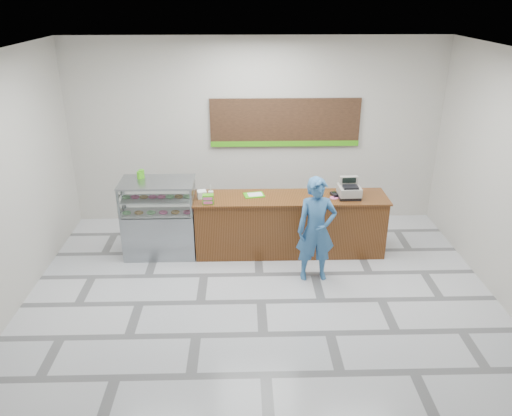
{
  "coord_description": "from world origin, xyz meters",
  "views": [
    {
      "loc": [
        -0.25,
        -6.18,
        4.21
      ],
      "look_at": [
        -0.05,
        0.9,
        1.12
      ],
      "focal_mm": 35.0,
      "sensor_mm": 36.0,
      "label": 1
    }
  ],
  "objects_px": {
    "sales_counter": "(290,224)",
    "cash_register": "(349,190)",
    "customer": "(316,230)",
    "display_case": "(160,217)",
    "serving_tray": "(254,195)"
  },
  "relations": [
    {
      "from": "sales_counter",
      "to": "cash_register",
      "type": "bearing_deg",
      "value": -2.5
    },
    {
      "from": "customer",
      "to": "display_case",
      "type": "bearing_deg",
      "value": 157.52
    },
    {
      "from": "display_case",
      "to": "cash_register",
      "type": "xyz_separation_m",
      "value": [
        3.19,
        -0.04,
        0.48
      ]
    },
    {
      "from": "customer",
      "to": "serving_tray",
      "type": "bearing_deg",
      "value": 130.86
    },
    {
      "from": "display_case",
      "to": "cash_register",
      "type": "relative_size",
      "value": 3.47
    },
    {
      "from": "sales_counter",
      "to": "serving_tray",
      "type": "relative_size",
      "value": 8.76
    },
    {
      "from": "cash_register",
      "to": "customer",
      "type": "distance_m",
      "value": 1.11
    },
    {
      "from": "serving_tray",
      "to": "customer",
      "type": "bearing_deg",
      "value": -56.11
    },
    {
      "from": "serving_tray",
      "to": "sales_counter",
      "type": "bearing_deg",
      "value": -17.53
    },
    {
      "from": "sales_counter",
      "to": "serving_tray",
      "type": "xyz_separation_m",
      "value": [
        -0.61,
        0.08,
        0.52
      ]
    },
    {
      "from": "display_case",
      "to": "serving_tray",
      "type": "bearing_deg",
      "value": 2.76
    },
    {
      "from": "cash_register",
      "to": "display_case",
      "type": "bearing_deg",
      "value": 177.29
    },
    {
      "from": "display_case",
      "to": "serving_tray",
      "type": "relative_size",
      "value": 3.57
    },
    {
      "from": "sales_counter",
      "to": "customer",
      "type": "xyz_separation_m",
      "value": [
        0.32,
        -0.88,
        0.32
      ]
    },
    {
      "from": "sales_counter",
      "to": "customer",
      "type": "bearing_deg",
      "value": -70.13
    }
  ]
}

